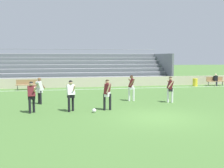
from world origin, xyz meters
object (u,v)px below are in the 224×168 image
player_dark_overlapping (131,86)px  soccer_ball (94,111)px  player_dark_wide_right (107,92)px  player_white_challenging (40,88)px  spectator_seated (216,79)px  player_dark_trailing_run (170,87)px  trash_bin (195,82)px  player_dark_on_ball (31,94)px  bench_far_right (27,84)px  bleacher_stand (69,68)px  bench_near_wall_gap (215,80)px  player_white_wide_left (71,93)px

player_dark_overlapping → soccer_ball: player_dark_overlapping is taller
player_dark_wide_right → player_white_challenging: (-3.73, 2.72, -0.03)m
spectator_seated → player_dark_trailing_run: bearing=-134.8°
trash_bin → player_dark_on_ball: (-14.60, -10.22, 0.58)m
player_dark_overlapping → player_white_challenging: size_ratio=1.05×
player_dark_trailing_run → player_dark_wide_right: bearing=-159.0°
bench_far_right → player_dark_on_ball: (1.35, -10.35, 0.42)m
bench_far_right → trash_bin: 15.95m
spectator_seated → player_dark_on_ball: size_ratio=0.74×
player_white_challenging → player_dark_wide_right: bearing=-36.1°
player_dark_wide_right → player_dark_overlapping: player_dark_overlapping is taller
bleacher_stand → bench_near_wall_gap: (14.32, -5.09, -1.15)m
trash_bin → player_dark_on_ball: 17.83m
player_dark_on_ball → soccer_ball: size_ratio=7.44×
trash_bin → player_dark_wide_right: 14.77m
bleacher_stand → player_dark_trailing_run: 14.97m
bleacher_stand → trash_bin: 13.23m
trash_bin → player_white_challenging: bearing=-152.4°
player_white_challenging → soccer_ball: 4.47m
spectator_seated → player_dark_overlapping: size_ratio=0.71×
player_dark_on_ball → player_dark_wide_right: bearing=-0.2°
player_dark_wide_right → player_white_challenging: 4.62m
player_dark_wide_right → player_dark_trailing_run: player_dark_wide_right is taller
trash_bin → spectator_seated: size_ratio=0.65×
spectator_seated → player_dark_wide_right: player_dark_wide_right is taller
player_white_wide_left → soccer_ball: (1.16, -0.55, -0.88)m
player_white_wide_left → player_dark_wide_right: player_dark_wide_right is taller
bench_far_right → spectator_seated: spectator_seated is taller
spectator_seated → bleacher_stand: bearing=160.0°
bleacher_stand → player_white_challenging: 12.96m
trash_bin → soccer_ball: bearing=-136.7°
bleacher_stand → soccer_ball: (0.64, -15.99, -1.59)m
bench_near_wall_gap → player_white_challenging: size_ratio=1.10×
player_white_wide_left → soccer_ball: bearing=-25.5°
player_white_wide_left → player_dark_overlapping: (4.06, 2.73, 0.03)m
trash_bin → player_dark_on_ball: bearing=-145.0°
bench_far_right → player_dark_trailing_run: 13.01m
trash_bin → player_dark_overlapping: size_ratio=0.46×
player_dark_on_ball → player_dark_overlapping: bearing=24.2°
player_dark_on_ball → player_dark_trailing_run: bearing=11.2°
bench_near_wall_gap → soccer_ball: size_ratio=8.18×
soccer_ball → trash_bin: bearing=43.3°
spectator_seated → player_dark_wide_right: bearing=-141.5°
trash_bin → bench_near_wall_gap: bearing=3.4°
bench_near_wall_gap → soccer_ball: bearing=-141.4°
trash_bin → bleacher_stand: bearing=156.6°
player_white_challenging → bench_near_wall_gap: bearing=24.7°
bench_far_right → bleacher_stand: bearing=52.7°
spectator_seated → soccer_ball: 17.43m
player_white_wide_left → player_dark_trailing_run: size_ratio=1.01×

